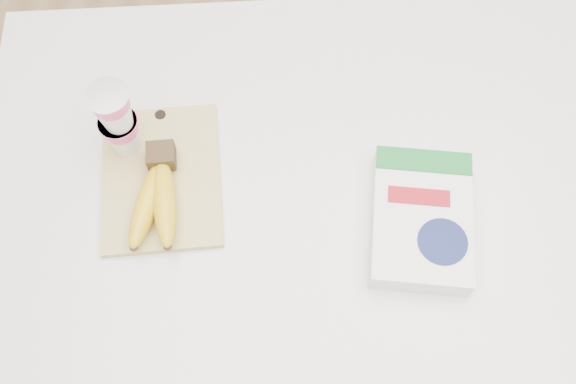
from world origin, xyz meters
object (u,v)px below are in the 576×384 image
object	(u,v)px
table	(322,267)
yogurt_stack	(117,120)
cutting_board	(162,177)
bananas	(157,196)
cereal_box	(421,219)

from	to	relation	value
table	yogurt_stack	size ratio (longest dim) A/B	7.67
cutting_board	bananas	xyz separation A→B (m)	(-0.00, -0.05, 0.03)
table	cutting_board	distance (m)	0.57
yogurt_stack	cereal_box	distance (m)	0.53
cutting_board	bananas	world-z (taller)	bananas
cereal_box	table	bearing A→B (deg)	154.29
table	cereal_box	bearing A→B (deg)	-34.51
cutting_board	yogurt_stack	world-z (taller)	yogurt_stack
cutting_board	table	bearing A→B (deg)	-6.16
table	cutting_board	world-z (taller)	cutting_board
bananas	cereal_box	size ratio (longest dim) A/B	0.77
bananas	yogurt_stack	distance (m)	0.14
cutting_board	cereal_box	bearing A→B (deg)	-16.65
cutting_board	bananas	bearing A→B (deg)	-94.25
cutting_board	yogurt_stack	distance (m)	0.13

